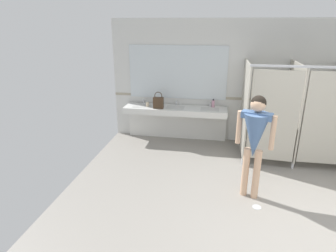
# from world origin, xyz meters

# --- Properties ---
(ground_plane) EXTENTS (7.25, 6.63, 0.10)m
(ground_plane) POSITION_xyz_m (0.00, 0.00, -0.05)
(ground_plane) COLOR gray
(wall_back) EXTENTS (7.25, 0.12, 2.83)m
(wall_back) POSITION_xyz_m (0.00, 3.07, 1.41)
(wall_back) COLOR silver
(wall_back) RESTS_ON ground_plane
(wall_back_tile_band) EXTENTS (7.25, 0.01, 0.06)m
(wall_back_tile_band) POSITION_xyz_m (0.00, 3.01, 1.05)
(wall_back_tile_band) COLOR #9E937F
(wall_back_tile_band) RESTS_ON wall_back
(vanity_counter) EXTENTS (2.41, 0.56, 0.97)m
(vanity_counter) POSITION_xyz_m (-2.06, 2.80, 0.63)
(vanity_counter) COLOR silver
(vanity_counter) RESTS_ON ground_plane
(mirror_panel) EXTENTS (2.31, 0.02, 1.24)m
(mirror_panel) POSITION_xyz_m (-2.06, 3.00, 1.62)
(mirror_panel) COLOR silver
(mirror_panel) RESTS_ON wall_back
(bathroom_stalls) EXTENTS (2.97, 1.35, 2.02)m
(bathroom_stalls) POSITION_xyz_m (0.93, 2.12, 1.06)
(bathroom_stalls) COLOR #B2AD9E
(bathroom_stalls) RESTS_ON ground_plane
(person_standing) EXTENTS (0.57, 0.51, 1.71)m
(person_standing) POSITION_xyz_m (-0.50, 0.57, 1.09)
(person_standing) COLOR #DBAD89
(person_standing) RESTS_ON ground_plane
(handbag) EXTENTS (0.23, 0.11, 0.39)m
(handbag) POSITION_xyz_m (-2.44, 2.57, 1.00)
(handbag) COLOR #3F2D1E
(handbag) RESTS_ON vanity_counter
(soap_dispenser) EXTENTS (0.07, 0.07, 0.20)m
(soap_dispenser) POSITION_xyz_m (-1.19, 2.88, 0.94)
(soap_dispenser) COLOR #D899B2
(soap_dispenser) RESTS_ON vanity_counter
(paper_cup) EXTENTS (0.07, 0.07, 0.10)m
(paper_cup) POSITION_xyz_m (-2.72, 2.67, 0.91)
(paper_cup) COLOR beige
(paper_cup) RESTS_ON vanity_counter
(floor_drain_cover) EXTENTS (0.14, 0.14, 0.01)m
(floor_drain_cover) POSITION_xyz_m (-0.40, 0.26, 0.00)
(floor_drain_cover) COLOR #B7BABF
(floor_drain_cover) RESTS_ON ground_plane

